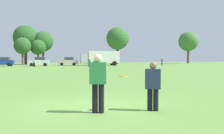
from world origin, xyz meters
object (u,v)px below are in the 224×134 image
parked_car_mid_right (39,62)px  parked_car_near_right (68,61)px  player_defender (153,83)px  traffic_cone (151,77)px  box_truck (101,58)px  parked_car_center (3,62)px  bystander_field_marshal (162,61)px  frisbee (123,77)px  bystander_sideline_watcher (34,62)px  player_thrower (98,80)px  bystander_far_jogger (89,62)px

parked_car_mid_right → parked_car_near_right: size_ratio=1.00×
player_defender → parked_car_mid_right: (-3.72, 44.78, 0.12)m
traffic_cone → box_truck: (5.25, 36.55, 1.52)m
player_defender → parked_car_center: 47.70m
box_truck → bystander_field_marshal: (11.85, -6.17, -0.78)m
parked_car_mid_right → frisbee: bearing=-86.3°
traffic_cone → parked_car_near_right: (-1.87, 37.51, 0.69)m
parked_car_near_right → box_truck: size_ratio=0.50×
bystander_field_marshal → bystander_sideline_watcher: bearing=177.6°
frisbee → box_truck: 46.43m
parked_car_center → bystander_sideline_watcher: bearing=-44.7°
player_thrower → player_defender: bearing=-6.3°
traffic_cone → bystander_field_marshal: 34.87m
box_truck → traffic_cone: bearing=-98.2°
traffic_cone → bystander_field_marshal: (17.10, 30.38, 0.74)m
box_truck → player_defender: bearing=-101.7°
player_thrower → bystander_field_marshal: bearing=59.7°
player_thrower → box_truck: size_ratio=0.19×
player_defender → traffic_cone: (4.20, 8.93, -0.58)m
box_truck → player_thrower: bearing=-103.7°
player_thrower → parked_car_center: size_ratio=0.38×
parked_car_center → bystander_field_marshal: size_ratio=2.52×
player_thrower → bystander_sideline_watcher: player_thrower is taller
bystander_far_jogger → bystander_field_marshal: size_ratio=0.94×
parked_car_near_right → parked_car_mid_right: bearing=-164.7°
player_defender → box_truck: 46.46m
player_defender → parked_car_near_right: size_ratio=0.34×
traffic_cone → frisbee: bearing=-120.1°
player_thrower → parked_car_mid_right: 44.65m
frisbee → box_truck: size_ratio=0.03×
frisbee → bystander_field_marshal: bearing=60.5°
parked_car_mid_right → bystander_field_marshal: size_ratio=2.52×
player_thrower → box_truck: 46.64m
traffic_cone → bystander_field_marshal: bystander_field_marshal is taller
player_defender → parked_car_near_right: 46.49m
bystander_sideline_watcher → bystander_far_jogger: 10.62m
player_defender → frisbee: (-0.86, 0.22, 0.20)m
frisbee → parked_car_mid_right: bearing=93.7°
player_thrower → parked_car_near_right: size_ratio=0.38×
box_truck → bystander_sideline_watcher: box_truck is taller
bystander_field_marshal → traffic_cone: bearing=-119.4°
bystander_far_jogger → parked_car_center: bearing=145.2°
frisbee → box_truck: box_truck is taller
bystander_field_marshal → parked_car_mid_right: bearing=167.7°
frisbee → parked_car_center: size_ratio=0.06×
parked_car_center → bystander_far_jogger: 19.02m
player_thrower → frisbee: 0.75m
frisbee → parked_car_near_right: size_ratio=0.06×
box_truck → bystander_sideline_watcher: (-13.99, -5.08, -0.87)m
bystander_sideline_watcher → bystander_far_jogger: (9.49, -4.77, 0.02)m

